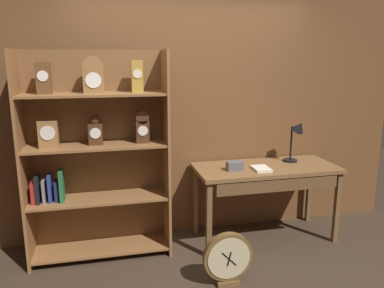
{
  "coord_description": "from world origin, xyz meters",
  "views": [
    {
      "loc": [
        -0.89,
        -2.52,
        1.89
      ],
      "look_at": [
        -0.16,
        0.58,
        1.17
      ],
      "focal_mm": 35.39,
      "sensor_mm": 36.0,
      "label": 1
    }
  ],
  "objects_px": {
    "open_repair_manual": "(261,169)",
    "round_clock_large": "(228,259)",
    "toolbox_small": "(235,166)",
    "workbench": "(267,175)",
    "desk_lamp": "(297,135)",
    "bookshelf": "(95,154)"
  },
  "relations": [
    {
      "from": "open_repair_manual",
      "to": "round_clock_large",
      "type": "relative_size",
      "value": 0.47
    },
    {
      "from": "toolbox_small",
      "to": "round_clock_large",
      "type": "xyz_separation_m",
      "value": [
        -0.29,
        -0.69,
        -0.6
      ]
    },
    {
      "from": "workbench",
      "to": "desk_lamp",
      "type": "distance_m",
      "value": 0.55
    },
    {
      "from": "workbench",
      "to": "toolbox_small",
      "type": "xyz_separation_m",
      "value": [
        -0.37,
        -0.03,
        0.13
      ]
    },
    {
      "from": "workbench",
      "to": "desk_lamp",
      "type": "height_order",
      "value": "desk_lamp"
    },
    {
      "from": "workbench",
      "to": "open_repair_manual",
      "type": "distance_m",
      "value": 0.17
    },
    {
      "from": "workbench",
      "to": "open_repair_manual",
      "type": "bearing_deg",
      "value": -139.37
    },
    {
      "from": "workbench",
      "to": "round_clock_large",
      "type": "xyz_separation_m",
      "value": [
        -0.66,
        -0.72,
        -0.47
      ]
    },
    {
      "from": "workbench",
      "to": "toolbox_small",
      "type": "height_order",
      "value": "toolbox_small"
    },
    {
      "from": "bookshelf",
      "to": "desk_lamp",
      "type": "bearing_deg",
      "value": 1.21
    },
    {
      "from": "toolbox_small",
      "to": "workbench",
      "type": "bearing_deg",
      "value": 5.31
    },
    {
      "from": "round_clock_large",
      "to": "toolbox_small",
      "type": "bearing_deg",
      "value": 67.23
    },
    {
      "from": "desk_lamp",
      "to": "round_clock_large",
      "type": "bearing_deg",
      "value": -141.18
    },
    {
      "from": "toolbox_small",
      "to": "open_repair_manual",
      "type": "xyz_separation_m",
      "value": [
        0.26,
        -0.05,
        -0.03
      ]
    },
    {
      "from": "open_repair_manual",
      "to": "round_clock_large",
      "type": "distance_m",
      "value": 1.02
    },
    {
      "from": "workbench",
      "to": "desk_lamp",
      "type": "xyz_separation_m",
      "value": [
        0.38,
        0.11,
        0.39
      ]
    },
    {
      "from": "workbench",
      "to": "bookshelf",
      "type": "bearing_deg",
      "value": 177.91
    },
    {
      "from": "toolbox_small",
      "to": "open_repair_manual",
      "type": "bearing_deg",
      "value": -11.71
    },
    {
      "from": "bookshelf",
      "to": "round_clock_large",
      "type": "relative_size",
      "value": 4.19
    },
    {
      "from": "bookshelf",
      "to": "open_repair_manual",
      "type": "relative_size",
      "value": 8.94
    },
    {
      "from": "bookshelf",
      "to": "workbench",
      "type": "relative_size",
      "value": 1.33
    },
    {
      "from": "workbench",
      "to": "toolbox_small",
      "type": "bearing_deg",
      "value": -174.69
    }
  ]
}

